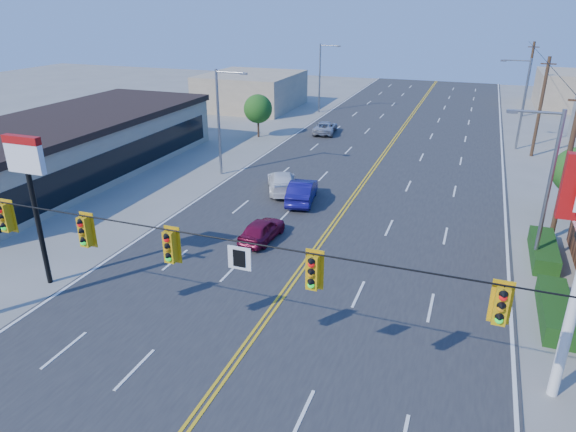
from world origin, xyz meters
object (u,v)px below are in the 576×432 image
(car_silver, at_px, (325,128))
(car_blue, at_px, (302,192))
(car_magenta, at_px, (262,230))
(pizza_hut_sign, at_px, (29,180))
(car_white, at_px, (282,182))
(signal_span, at_px, (202,267))

(car_silver, bearing_deg, car_blue, 94.47)
(car_magenta, relative_size, car_silver, 0.84)
(car_magenta, distance_m, car_blue, 6.47)
(car_magenta, height_order, car_silver, car_magenta)
(car_silver, bearing_deg, pizza_hut_sign, 75.88)
(pizza_hut_sign, xyz_separation_m, car_blue, (7.96, 14.32, -4.43))
(car_white, xyz_separation_m, car_silver, (-2.04, 17.67, -0.08))
(car_magenta, bearing_deg, car_silver, -78.01)
(signal_span, height_order, car_magenta, signal_span)
(pizza_hut_sign, xyz_separation_m, car_magenta, (7.79, 7.85, -4.55))
(signal_span, height_order, car_silver, signal_span)
(car_white, relative_size, car_silver, 1.08)
(pizza_hut_sign, relative_size, car_silver, 1.55)
(pizza_hut_sign, bearing_deg, car_silver, 83.37)
(signal_span, xyz_separation_m, pizza_hut_sign, (-10.88, 4.00, 0.30))
(signal_span, distance_m, car_white, 20.88)
(car_white, bearing_deg, car_magenta, 78.94)
(signal_span, relative_size, car_magenta, 6.56)
(pizza_hut_sign, distance_m, car_white, 17.51)
(car_blue, relative_size, car_white, 0.95)
(car_magenta, height_order, car_white, car_white)
(car_magenta, relative_size, car_blue, 0.82)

